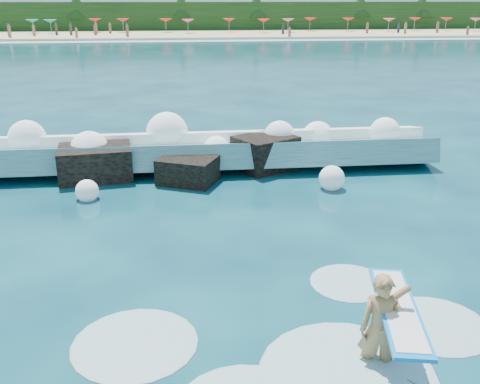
{
  "coord_description": "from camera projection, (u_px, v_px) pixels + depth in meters",
  "views": [
    {
      "loc": [
        0.17,
        -10.05,
        5.61
      ],
      "look_at": [
        1.5,
        2.0,
        1.2
      ],
      "focal_mm": 40.0,
      "sensor_mm": 36.0,
      "label": 1
    }
  ],
  "objects": [
    {
      "name": "ground",
      "position": [
        180.0,
        280.0,
        11.28
      ],
      "size": [
        200.0,
        200.0,
        0.0
      ],
      "primitive_type": "plane",
      "color": "#07283F",
      "rests_on": "ground"
    },
    {
      "name": "beach",
      "position": [
        177.0,
        35.0,
        84.07
      ],
      "size": [
        140.0,
        20.0,
        0.4
      ],
      "primitive_type": "cube",
      "color": "tan",
      "rests_on": "ground"
    },
    {
      "name": "wet_band",
      "position": [
        178.0,
        41.0,
        73.85
      ],
      "size": [
        140.0,
        5.0,
        0.08
      ],
      "primitive_type": "cube",
      "color": "silver",
      "rests_on": "ground"
    },
    {
      "name": "treeline",
      "position": [
        177.0,
        17.0,
        92.63
      ],
      "size": [
        140.0,
        4.0,
        5.0
      ],
      "primitive_type": "cube",
      "color": "black",
      "rests_on": "ground"
    },
    {
      "name": "breaking_wave",
      "position": [
        189.0,
        153.0,
        18.65
      ],
      "size": [
        17.04,
        2.7,
        1.47
      ],
      "color": "teal",
      "rests_on": "ground"
    },
    {
      "name": "rock_cluster",
      "position": [
        176.0,
        163.0,
        17.83
      ],
      "size": [
        8.18,
        3.32,
        1.35
      ],
      "color": "black",
      "rests_on": "ground"
    },
    {
      "name": "surfer_with_board",
      "position": [
        385.0,
        325.0,
        8.52
      ],
      "size": [
        1.23,
        3.03,
        1.89
      ],
      "color": "#A37C4C",
      "rests_on": "ground"
    },
    {
      "name": "wave_spray",
      "position": [
        169.0,
        143.0,
        18.43
      ],
      "size": [
        15.49,
        4.65,
        1.92
      ],
      "color": "white",
      "rests_on": "ground"
    },
    {
      "name": "surf_foam",
      "position": [
        324.0,
        360.0,
        8.79
      ],
      "size": [
        8.84,
        5.42,
        0.14
      ],
      "color": "silver",
      "rests_on": "ground"
    },
    {
      "name": "beach_umbrellas",
      "position": [
        176.0,
        20.0,
        85.14
      ],
      "size": [
        111.91,
        6.42,
        0.5
      ],
      "color": "red",
      "rests_on": "ground"
    },
    {
      "name": "beachgoers",
      "position": [
        208.0,
        30.0,
        81.01
      ],
      "size": [
        92.32,
        12.57,
        1.94
      ],
      "color": "#3F332D",
      "rests_on": "ground"
    }
  ]
}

